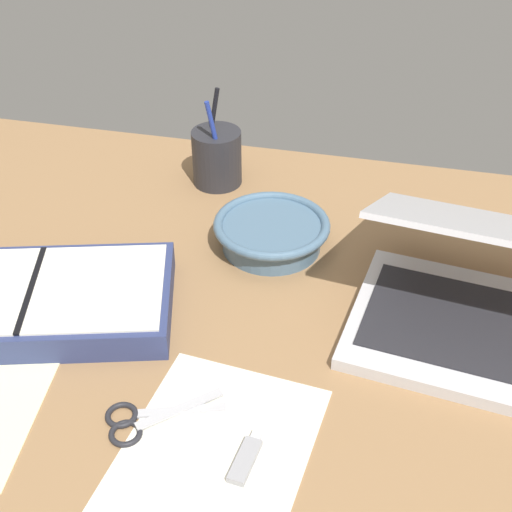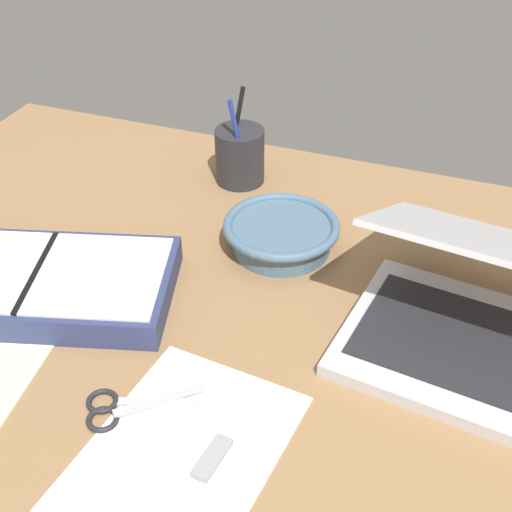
{
  "view_description": "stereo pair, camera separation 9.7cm",
  "coord_description": "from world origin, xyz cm",
  "px_view_note": "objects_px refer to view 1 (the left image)",
  "views": [
    {
      "loc": [
        16.09,
        -69.02,
        66.84
      ],
      "look_at": [
        -1.72,
        6.65,
        9.0
      ],
      "focal_mm": 50.0,
      "sensor_mm": 36.0,
      "label": 1
    },
    {
      "loc": [
        25.35,
        -66.22,
        66.84
      ],
      "look_at": [
        -1.72,
        6.65,
        9.0
      ],
      "focal_mm": 50.0,
      "sensor_mm": 36.0,
      "label": 2
    }
  ],
  "objects_px": {
    "pen_cup": "(217,157)",
    "planner": "(34,301)",
    "bowl": "(272,232)",
    "laptop": "(475,294)",
    "scissors": "(139,420)"
  },
  "relations": [
    {
      "from": "planner",
      "to": "scissors",
      "type": "xyz_separation_m",
      "value": [
        0.21,
        -0.15,
        -0.02
      ]
    },
    {
      "from": "bowl",
      "to": "pen_cup",
      "type": "height_order",
      "value": "pen_cup"
    },
    {
      "from": "scissors",
      "to": "bowl",
      "type": "bearing_deg",
      "value": 47.66
    },
    {
      "from": "pen_cup",
      "to": "laptop",
      "type": "bearing_deg",
      "value": -33.26
    },
    {
      "from": "scissors",
      "to": "planner",
      "type": "bearing_deg",
      "value": 113.06
    },
    {
      "from": "scissors",
      "to": "pen_cup",
      "type": "bearing_deg",
      "value": 65.18
    },
    {
      "from": "bowl",
      "to": "planner",
      "type": "bearing_deg",
      "value": -141.21
    },
    {
      "from": "bowl",
      "to": "laptop",
      "type": "bearing_deg",
      "value": -20.86
    },
    {
      "from": "planner",
      "to": "scissors",
      "type": "relative_size",
      "value": 3.01
    },
    {
      "from": "bowl",
      "to": "scissors",
      "type": "height_order",
      "value": "bowl"
    },
    {
      "from": "laptop",
      "to": "planner",
      "type": "distance_m",
      "value": 0.59
    },
    {
      "from": "pen_cup",
      "to": "planner",
      "type": "bearing_deg",
      "value": -110.39
    },
    {
      "from": "planner",
      "to": "scissors",
      "type": "height_order",
      "value": "planner"
    },
    {
      "from": "pen_cup",
      "to": "planner",
      "type": "height_order",
      "value": "pen_cup"
    },
    {
      "from": "laptop",
      "to": "planner",
      "type": "xyz_separation_m",
      "value": [
        -0.58,
        -0.11,
        -0.03
      ]
    }
  ]
}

